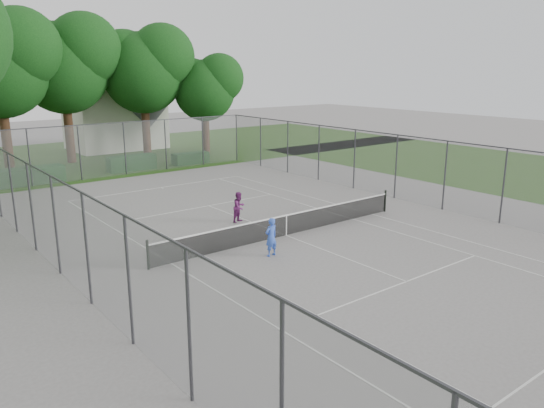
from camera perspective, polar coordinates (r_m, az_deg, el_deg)
ground at (r=22.83m, az=1.55°, el=-3.41°), size 120.00×120.00×0.00m
grass_far at (r=45.48m, az=-19.81°, el=4.77°), size 60.00×20.00×0.00m
grass_right at (r=40.16m, az=26.62°, el=2.90°), size 16.00×40.00×0.00m
court_markings at (r=22.82m, az=1.55°, el=-3.40°), size 11.03×23.83×0.01m
tennis_net at (r=22.67m, az=1.55°, el=-2.19°), size 12.87×0.10×1.10m
perimeter_fence at (r=22.34m, az=1.58°, el=1.01°), size 18.08×34.08×3.52m
tree_far_midleft at (r=42.56m, az=-21.47°, el=14.20°), size 7.60×6.94×10.92m
tree_far_midright at (r=43.62m, az=-13.60°, el=14.23°), size 7.19×6.57×10.34m
tree_far_right at (r=44.22m, az=-7.16°, el=12.54°), size 5.66×5.17×8.13m
hedge_left at (r=36.02m, az=-24.68°, el=2.77°), size 4.12×1.24×1.03m
hedge_mid at (r=38.46m, az=-14.86°, el=4.30°), size 3.35×0.96×1.05m
hedge_right at (r=40.31m, az=-8.75°, el=4.90°), size 2.73×1.00×0.82m
house at (r=49.16m, az=-16.62°, el=10.14°), size 7.55×5.85×9.40m
girl_player at (r=20.20m, az=-0.10°, el=-3.57°), size 0.58×0.41×1.51m
woman_player at (r=24.68m, az=-3.54°, el=-0.32°), size 0.83×0.73×1.43m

